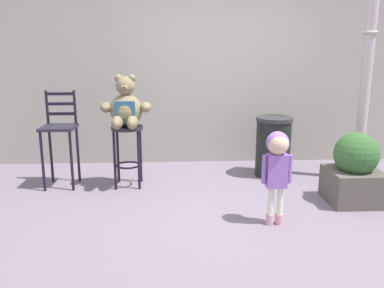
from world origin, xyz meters
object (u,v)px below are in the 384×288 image
Objects in this scene: child_walking at (277,158)px; planter_with_shrub at (355,171)px; teddy_bear at (126,108)px; bar_stool_with_teddy at (128,144)px; trash_bin at (273,146)px; bar_chair_empty at (60,133)px; lamppost at (366,79)px.

planter_with_shrub is at bearing -62.89° from child_walking.
teddy_bear is 0.68× the size of child_walking.
bar_stool_with_teddy is 1.87m from trash_bin.
trash_bin is at bearing 5.64° from bar_chair_empty.
child_walking is at bearing -137.09° from lamppost.
lamppost is (1.05, -0.18, 0.88)m from trash_bin.
bar_stool_with_teddy is 0.43m from teddy_bear.
bar_chair_empty is at bearing 167.77° from planter_with_shrub.
teddy_bear is 1.95m from trash_bin.
teddy_bear is 2.92m from lamppost.
trash_bin is at bearing -13.83° from child_walking.
child_walking is 1.16× the size of planter_with_shrub.
bar_chair_empty reaches higher than bar_stool_with_teddy.
teddy_bear is at bearing -90.00° from bar_stool_with_teddy.
bar_chair_empty is (-2.64, -0.26, 0.26)m from trash_bin.
bar_stool_with_teddy is at bearing 165.05° from planter_with_shrub.
lamppost reaches higher than bar_chair_empty.
trash_bin is 1.38m from lamppost.
lamppost is at bearing 1.20° from bar_chair_empty.
planter_with_shrub is at bearing -14.95° from bar_stool_with_teddy.
child_walking is (1.49, -1.18, 0.12)m from bar_stool_with_teddy.
lamppost is at bearing 3.11° from teddy_bear.
child_walking is (1.49, -1.15, -0.31)m from teddy_bear.
teddy_bear reaches higher than bar_chair_empty.
child_walking is 2.60m from bar_chair_empty.
bar_chair_empty reaches higher than child_walking.
teddy_bear is 0.53× the size of bar_chair_empty.
child_walking reaches higher than planter_with_shrub.
planter_with_shrub is at bearing -117.79° from lamppost.
child_walking is 1.55m from trash_bin.
trash_bin is at bearing 10.49° from teddy_bear.
bar_stool_with_teddy is at bearing 51.03° from child_walking.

